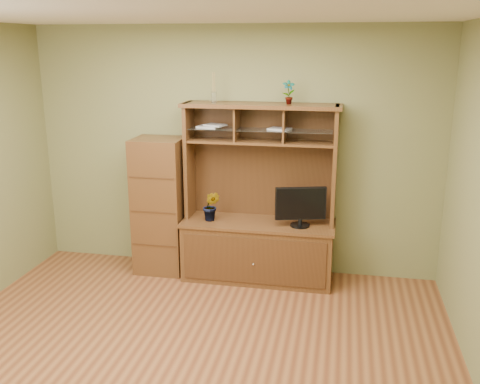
# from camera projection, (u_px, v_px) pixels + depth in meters

# --- Properties ---
(room) EXTENTS (4.54, 4.04, 2.74)m
(room) POSITION_uv_depth(u_px,v_px,m) (179.00, 202.00, 4.00)
(room) COLOR brown
(room) RESTS_ON ground
(media_hutch) EXTENTS (1.66, 0.61, 1.90)m
(media_hutch) POSITION_uv_depth(u_px,v_px,m) (258.00, 232.00, 5.79)
(media_hutch) COLOR #452713
(media_hutch) RESTS_ON room
(monitor) EXTENTS (0.52, 0.20, 0.42)m
(monitor) POSITION_uv_depth(u_px,v_px,m) (301.00, 206.00, 5.54)
(monitor) COLOR black
(monitor) RESTS_ON media_hutch
(orchid_plant) EXTENTS (0.19, 0.15, 0.33)m
(orchid_plant) POSITION_uv_depth(u_px,v_px,m) (211.00, 206.00, 5.73)
(orchid_plant) COLOR #275B1F
(orchid_plant) RESTS_ON media_hutch
(top_plant) EXTENTS (0.14, 0.11, 0.24)m
(top_plant) POSITION_uv_depth(u_px,v_px,m) (289.00, 92.00, 5.41)
(top_plant) COLOR #2D6B25
(top_plant) RESTS_ON media_hutch
(reed_diffuser) EXTENTS (0.06, 0.06, 0.31)m
(reed_diffuser) POSITION_uv_depth(u_px,v_px,m) (214.00, 91.00, 5.56)
(reed_diffuser) COLOR silver
(reed_diffuser) RESTS_ON media_hutch
(magazines) EXTENTS (1.01, 0.22, 0.04)m
(magazines) POSITION_uv_depth(u_px,v_px,m) (233.00, 127.00, 5.62)
(magazines) COLOR #B0B0B5
(magazines) RESTS_ON media_hutch
(side_cabinet) EXTENTS (0.54, 0.49, 1.51)m
(side_cabinet) POSITION_uv_depth(u_px,v_px,m) (161.00, 206.00, 5.94)
(side_cabinet) COLOR #452713
(side_cabinet) RESTS_ON room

